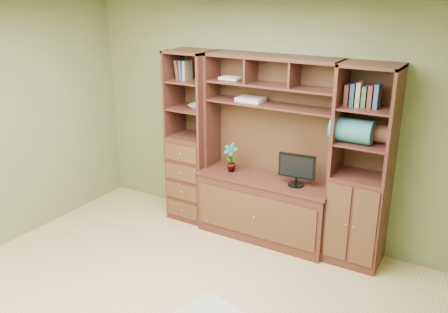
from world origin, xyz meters
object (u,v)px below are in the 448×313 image
Objects in this scene: center_hutch at (266,152)px; left_tower at (192,137)px; right_tower at (362,168)px; monitor at (297,164)px.

left_tower is (-1.00, 0.04, 0.00)m from center_hutch.
right_tower is (2.02, 0.00, 0.00)m from left_tower.
center_hutch is 1.00× the size of right_tower.
center_hutch reaches higher than monitor.
center_hutch is at bearing -177.77° from right_tower.
right_tower is (1.02, 0.04, 0.00)m from center_hutch.
right_tower is 4.27× the size of monitor.
center_hutch is 4.27× the size of monitor.
right_tower is at bearing 2.23° from center_hutch.
left_tower and right_tower have the same top height.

